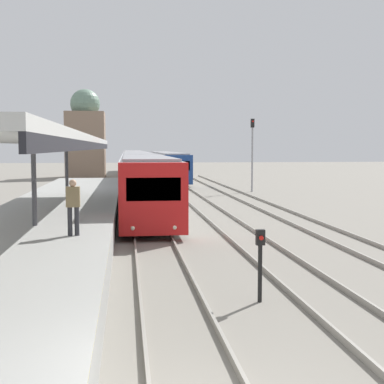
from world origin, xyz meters
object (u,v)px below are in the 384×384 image
Objects in this scene: person_on_platform at (73,204)px; train_far at (166,164)px; signal_mast_far at (252,147)px; train_near at (137,167)px; signal_post_near at (260,257)px.

person_on_platform is 0.05× the size of train_far.
signal_mast_far is at bearing -74.88° from train_far.
train_far is at bearing 105.12° from signal_mast_far.
train_near is at bearing 85.91° from person_on_platform.
person_on_platform is 0.98× the size of signal_post_near.
train_near is at bearing 133.18° from signal_mast_far.
train_far is at bearing 71.03° from train_near.
train_near is 10.89× the size of signal_mast_far.
signal_post_near is (2.04, -40.07, -0.68)m from train_near.
signal_mast_far is at bearing -46.82° from train_near.
signal_mast_far reaches higher than train_near.
person_on_platform is at bearing 138.95° from signal_post_near.
train_near is 11.18m from train_far.
signal_post_near is at bearing -91.80° from train_far.
signal_mast_far is (5.48, -20.28, 1.95)m from train_far.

